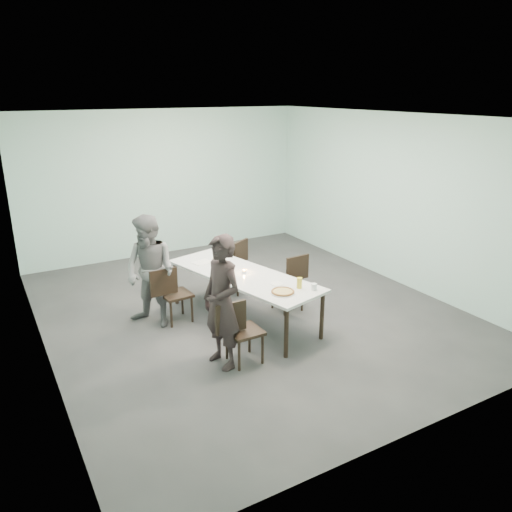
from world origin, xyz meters
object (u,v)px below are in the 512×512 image
chair_near_left (239,328)px  side_plate (277,284)px  diner_far (150,272)px  chair_near_right (292,279)px  tealight (244,272)px  amber_tumbler (215,261)px  water_tumbler (314,287)px  beer_glass (299,283)px  chair_far_right (237,263)px  table (243,277)px  diner_near (222,302)px  chair_far_left (171,291)px  pizza (283,292)px

chair_near_left → side_plate: bearing=29.1°
diner_far → chair_near_right: bearing=42.5°
chair_near_left → tealight: 1.34m
chair_near_right → amber_tumbler: 1.25m
water_tumbler → tealight: bearing=116.3°
beer_glass → amber_tumbler: bearing=111.1°
chair_far_right → water_tumbler: size_ratio=9.67×
side_plate → table: bearing=110.4°
chair_far_right → water_tumbler: bearing=63.0°
table → diner_near: diner_near is taller
chair_near_left → side_plate: size_ratio=4.83×
chair_far_left → table: bearing=-29.4°
chair_far_left → side_plate: bearing=-45.3°
table → chair_far_right: 1.24m
chair_far_left → chair_near_left: bearing=-82.0°
chair_far_right → pizza: chair_far_right is taller
diner_near → tealight: size_ratio=30.82×
table → tealight: bearing=41.5°
table → chair_near_right: size_ratio=3.15×
chair_far_left → beer_glass: (1.39, -1.35, 0.32)m
table → water_tumbler: size_ratio=30.48×
diner_near → beer_glass: bearing=85.7°
water_tumbler → amber_tumbler: (-0.72, 1.66, -0.01)m
chair_far_right → side_plate: chair_far_right is taller
diner_near → amber_tumbler: (0.67, 1.64, -0.07)m
diner_near → beer_glass: 1.27m
diner_near → pizza: (0.96, 0.10, -0.09)m
chair_near_right → amber_tumbler: (-1.04, 0.64, 0.29)m
chair_far_left → chair_far_right: 1.60m
chair_near_left → tealight: chair_near_left is taller
chair_far_right → tealight: (-0.46, -1.09, 0.27)m
chair_far_left → amber_tumbler: bearing=7.6°
side_plate → amber_tumbler: (-0.39, 1.23, 0.04)m
table → side_plate: bearing=-69.6°
tealight → chair_near_right: bearing=-2.5°
chair_far_right → tealight: bearing=38.6°
chair_far_left → side_plate: size_ratio=4.83×
chair_near_right → diner_near: bearing=27.4°
chair_near_left → side_plate: 1.04m
tealight → amber_tumbler: bearing=108.3°
chair_far_right → diner_near: bearing=29.3°
chair_near_left → pizza: chair_near_left is taller
chair_near_left → side_plate: chair_near_left is taller
pizza → beer_glass: 0.30m
chair_far_left → diner_far: bearing=163.3°
beer_glass → water_tumbler: size_ratio=1.67×
pizza → side_plate: (0.10, 0.32, -0.01)m
tealight → chair_far_left: bearing=156.1°
side_plate → chair_far_left: bearing=138.2°
chair_near_left → chair_far_right: size_ratio=1.00×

